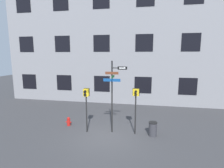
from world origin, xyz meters
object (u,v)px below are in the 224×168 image
at_px(pedestrian_signal_right, 136,98).
at_px(trash_bin, 153,129).
at_px(pedestrian_signal_left, 86,98).
at_px(fire_hydrant, 69,122).
at_px(street_sign_pole, 113,91).

bearing_deg(pedestrian_signal_right, trash_bin, -2.98).
height_order(pedestrian_signal_left, fire_hydrant, pedestrian_signal_left).
bearing_deg(street_sign_pole, trash_bin, -1.68).
relative_size(pedestrian_signal_right, trash_bin, 3.32).
xyz_separation_m(fire_hydrant, trash_bin, (5.56, -0.50, 0.13)).
height_order(pedestrian_signal_right, trash_bin, pedestrian_signal_right).
relative_size(pedestrian_signal_left, trash_bin, 3.27).
bearing_deg(street_sign_pole, pedestrian_signal_left, -170.25).
bearing_deg(trash_bin, pedestrian_signal_left, -177.06).
relative_size(pedestrian_signal_right, fire_hydrant, 4.64).
bearing_deg(trash_bin, pedestrian_signal_right, 177.02).
distance_m(pedestrian_signal_right, trash_bin, 2.08).
height_order(street_sign_pole, trash_bin, street_sign_pole).
xyz_separation_m(street_sign_pole, fire_hydrant, (-3.15, 0.43, -2.34)).
xyz_separation_m(pedestrian_signal_left, trash_bin, (4.02, 0.21, -1.74)).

